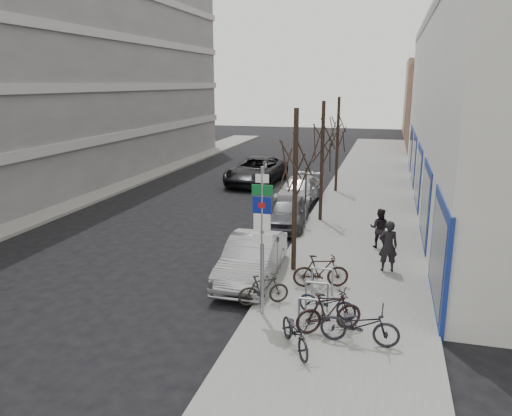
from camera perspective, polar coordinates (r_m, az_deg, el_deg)
The scene contains 25 objects.
ground at distance 14.69m, azimuth -8.60°, elevation -11.28°, with size 120.00×120.00×0.00m, color black.
sidewalk_east at distance 22.97m, azimuth 12.02°, elevation -1.81°, with size 5.00×70.00×0.15m, color slate.
sidewalk_west at distance 28.25m, azimuth -21.14°, elevation 0.52°, with size 3.00×70.00×0.15m, color slate.
brick_building_far at distance 52.69m, azimuth 23.63°, elevation 10.53°, with size 12.00×14.00×8.00m, color brown.
tan_building_far at distance 67.60m, azimuth 22.31°, elevation 11.63°, with size 13.00×12.00×9.00m, color #937A5B.
highway_sign_pole at distance 13.04m, azimuth 0.71°, elevation -2.83°, with size 0.55×0.10×4.20m.
bike_rack at distance 13.98m, azimuth 6.96°, elevation -9.60°, with size 0.66×2.26×0.83m.
tree_near at distance 16.01m, azimuth 4.56°, elevation 6.34°, with size 1.80×1.80×5.50m.
tree_mid at distance 22.39m, azimuth 7.65°, elevation 8.48°, with size 1.80×1.80×5.50m.
tree_far at distance 28.83m, azimuth 9.38°, elevation 9.66°, with size 1.80×1.80×5.50m.
meter_front at distance 16.36m, azimuth 2.46°, elevation -4.95°, with size 0.10×0.08×1.27m.
meter_mid at distance 21.54m, azimuth 5.66°, elevation -0.30°, with size 0.10×0.08×1.27m.
meter_back at distance 26.85m, azimuth 7.61°, elevation 2.53°, with size 0.10×0.08×1.27m.
bike_near_left at distance 12.02m, azimuth 4.53°, elevation -13.70°, with size 0.51×1.67×1.02m, color black.
bike_near_right at distance 12.89m, azimuth 8.34°, elevation -11.65°, with size 0.53×1.78×1.08m, color black.
bike_mid_curb at distance 13.68m, azimuth 8.16°, elevation -10.30°, with size 0.49×1.60×0.98m, color black.
bike_mid_inner at distance 14.24m, azimuth 0.85°, elevation -9.27°, with size 0.45×1.50×0.91m, color black.
bike_far_curb at distance 12.46m, azimuth 11.79°, elevation -12.57°, with size 0.57×1.90×1.16m, color black.
bike_far_inner at distance 15.50m, azimuth 7.42°, elevation -7.12°, with size 0.51×1.73×1.05m, color black.
parked_car_front at distance 16.21m, azimuth -0.48°, elevation -5.84°, with size 1.54×4.42×1.45m, color #A1A1A6.
parked_car_mid at distance 22.10m, azimuth 3.63°, elevation -0.49°, with size 1.64×4.08×1.39m, color #47474B.
parked_car_back at distance 26.72m, azimuth 4.94°, elevation 2.03°, with size 1.90×4.68×1.36m, color #A4A4A9.
lane_car at distance 31.72m, azimuth 0.03°, elevation 4.29°, with size 2.77×6.01×1.67m, color black.
pedestrian_near at distance 17.10m, azimuth 14.86°, elevation -4.23°, with size 0.63×0.41×1.73m, color black.
pedestrian_far at distance 19.46m, azimuth 13.93°, elevation -2.22°, with size 0.57×0.39×1.54m, color black.
Camera 1 is at (5.48, -12.10, 6.27)m, focal length 35.00 mm.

